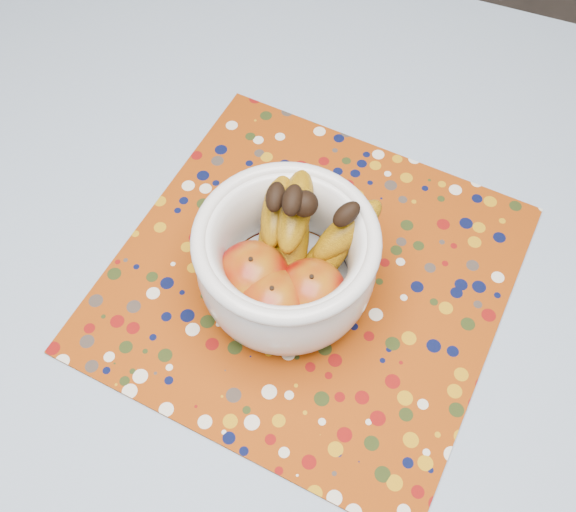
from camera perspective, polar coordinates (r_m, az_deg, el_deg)
The scene contains 4 objects.
table at distance 0.86m, azimuth 0.60°, elevation -9.35°, with size 1.20×1.20×0.75m.
tablecloth at distance 0.79m, azimuth 0.65°, elevation -7.17°, with size 1.32×1.32×0.01m, color slate.
placemat at distance 0.82m, azimuth 1.79°, elevation -1.79°, with size 0.45×0.45×0.00m, color #833107.
fruit_bowl at distance 0.75m, azimuth 0.25°, elevation -0.12°, with size 0.22×0.21×0.16m.
Camera 1 is at (0.11, -0.30, 1.48)m, focal length 42.00 mm.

